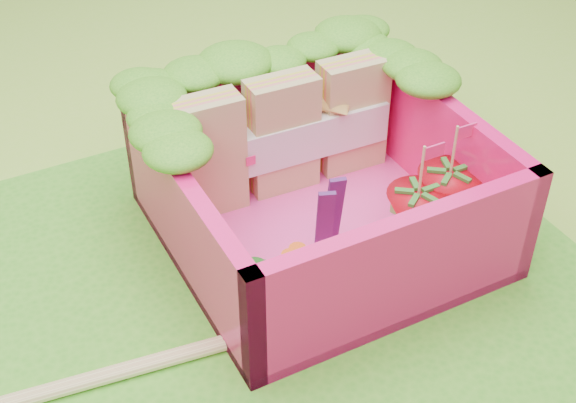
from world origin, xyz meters
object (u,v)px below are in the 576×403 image
Objects in this scene: strawberry_left at (416,218)px; strawberry_right at (447,198)px; broccoli at (256,276)px; chopsticks at (31,397)px; bento_box at (320,186)px; sandwich_stack at (283,135)px.

strawberry_right is (0.19, 0.04, 0.01)m from strawberry_left.
broccoli is 0.92m from chopsticks.
strawberry_left is at bearing 1.22° from chopsticks.
strawberry_left reaches higher than bento_box.
bento_box is at bearing 154.17° from strawberry_right.
bento_box is 0.36m from sandwich_stack.
chopsticks is at bearing -166.82° from bento_box.
strawberry_right is at bearing -50.50° from sandwich_stack.
broccoli is at bearing -1.00° from chopsticks.
bento_box is 1.43m from chopsticks.
strawberry_left is (0.31, -0.28, -0.09)m from bento_box.
strawberry_right is at bearing 12.45° from strawberry_left.
sandwich_stack is 0.79m from strawberry_right.
chopsticks is (-1.37, -0.68, -0.30)m from sandwich_stack.
broccoli is at bearing -174.47° from strawberry_right.
strawberry_right reaches higher than bento_box.
strawberry_left is 0.20m from strawberry_right.
chopsticks is at bearing 179.00° from broccoli.
sandwich_stack reaches higher than broccoli.
sandwich_stack is 0.84m from broccoli.
sandwich_stack is at bearing 129.50° from strawberry_right.
broccoli is 0.13× the size of chopsticks.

